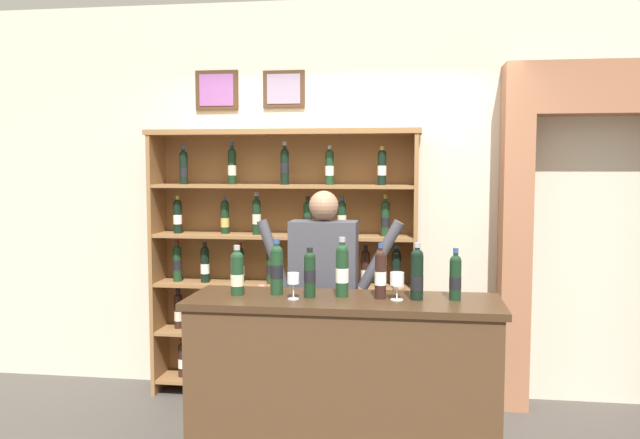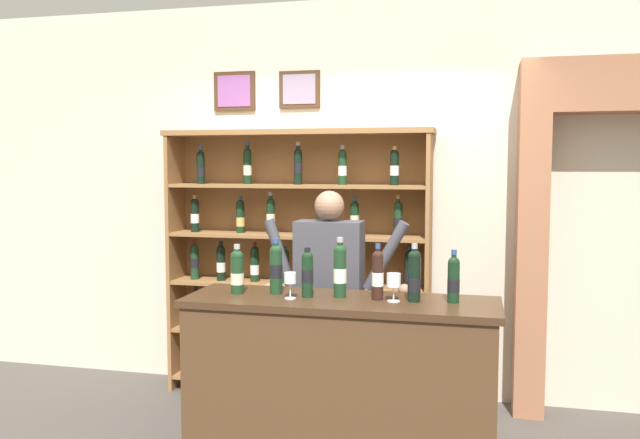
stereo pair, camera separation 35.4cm
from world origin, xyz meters
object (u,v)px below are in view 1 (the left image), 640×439
object	(u,v)px
tasting_bottle_brunello	(277,268)
tasting_bottle_bianco	(455,277)
wine_glass_left	(293,280)
tasting_bottle_vin_santo	(237,272)
tasting_bottle_super_tuscan	(381,273)
shopkeeper	(324,285)
wine_glass_right	(397,281)
tasting_bottle_chianti	(417,274)
tasting_bottle_grappa	(310,273)
wine_shelf	(284,257)
tasting_counter	(343,387)
tasting_bottle_prosecco	(342,269)

from	to	relation	value
tasting_bottle_brunello	tasting_bottle_bianco	world-z (taller)	tasting_bottle_brunello
tasting_bottle_brunello	wine_glass_left	distance (m)	0.18
tasting_bottle_vin_santo	tasting_bottle_super_tuscan	world-z (taller)	tasting_bottle_super_tuscan
tasting_bottle_bianco	wine_glass_left	xyz separation A→B (m)	(-0.90, -0.11, -0.02)
shopkeeper	wine_glass_left	size ratio (longest dim) A/B	10.72
wine_glass_right	tasting_bottle_chianti	bearing A→B (deg)	14.35
tasting_bottle_grappa	tasting_bottle_brunello	bearing A→B (deg)	164.50
shopkeeper	tasting_bottle_vin_santo	size ratio (longest dim) A/B	5.55
wine_shelf	tasting_bottle_super_tuscan	bearing A→B (deg)	-56.52
tasting_bottle_vin_santo	wine_shelf	bearing A→B (deg)	88.69
shopkeeper	tasting_bottle_vin_santo	xyz separation A→B (m)	(-0.43, -0.54, 0.16)
tasting_bottle_vin_santo	wine_glass_left	bearing A→B (deg)	-12.27
tasting_bottle_vin_santo	wine_glass_left	xyz separation A→B (m)	(0.34, -0.07, -0.02)
tasting_counter	wine_shelf	bearing A→B (deg)	115.59
wine_glass_left	tasting_bottle_grappa	bearing A→B (deg)	38.66
tasting_bottle_chianti	wine_glass_right	size ratio (longest dim) A/B	2.05
tasting_counter	tasting_bottle_grappa	distance (m)	0.68
tasting_bottle_grappa	tasting_bottle_bianco	size ratio (longest dim) A/B	0.97
tasting_bottle_bianco	wine_glass_right	distance (m)	0.33
wine_shelf	wine_glass_right	size ratio (longest dim) A/B	13.10
wine_shelf	tasting_bottle_chianti	xyz separation A→B (m)	(1.00, -1.21, 0.10)
tasting_bottle_brunello	tasting_bottle_bianco	distance (m)	1.02
tasting_bottle_brunello	tasting_bottle_super_tuscan	bearing A→B (deg)	-2.79
tasting_bottle_bianco	tasting_bottle_chianti	bearing A→B (deg)	-174.00
tasting_counter	wine_glass_right	size ratio (longest dim) A/B	11.26
shopkeeper	tasting_bottle_chianti	xyz separation A→B (m)	(0.60, -0.53, 0.17)
tasting_bottle_prosecco	tasting_counter	bearing A→B (deg)	-75.35
tasting_counter	tasting_bottle_vin_santo	distance (m)	0.89
tasting_bottle_chianti	tasting_bottle_vin_santo	bearing A→B (deg)	-179.24
tasting_bottle_grappa	tasting_bottle_bianco	world-z (taller)	tasting_bottle_bianco
shopkeeper	tasting_bottle_chianti	size ratio (longest dim) A/B	5.01
tasting_bottle_prosecco	wine_glass_right	bearing A→B (deg)	-9.70
tasting_bottle_super_tuscan	tasting_counter	bearing A→B (deg)	-172.61
tasting_bottle_brunello	shopkeeper	bearing A→B (deg)	67.20
tasting_bottle_super_tuscan	wine_glass_right	xyz separation A→B (m)	(0.09, -0.03, -0.03)
shopkeeper	tasting_bottle_super_tuscan	distance (m)	0.68
tasting_bottle_vin_santo	tasting_bottle_super_tuscan	distance (m)	0.83
shopkeeper	tasting_bottle_bianco	world-z (taller)	shopkeeper
tasting_counter	tasting_bottle_grappa	bearing A→B (deg)	-179.91
wine_glass_left	tasting_bottle_chianti	bearing A→B (deg)	7.37
tasting_bottle_grappa	wine_glass_right	xyz separation A→B (m)	(0.49, -0.01, -0.03)
shopkeeper	tasting_bottle_brunello	xyz separation A→B (m)	(-0.21, -0.50, 0.18)
wine_shelf	tasting_bottle_brunello	world-z (taller)	wine_shelf
tasting_bottle_vin_santo	tasting_bottle_chianti	bearing A→B (deg)	0.76
wine_shelf	wine_glass_left	distance (m)	1.34
wine_glass_left	shopkeeper	bearing A→B (deg)	81.99
wine_shelf	tasting_bottle_grappa	xyz separation A→B (m)	(0.40, -1.23, 0.09)
tasting_counter	tasting_bottle_prosecco	world-z (taller)	tasting_bottle_prosecco
tasting_bottle_brunello	wine_glass_left	world-z (taller)	tasting_bottle_brunello
wine_shelf	wine_glass_right	world-z (taller)	wine_shelf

